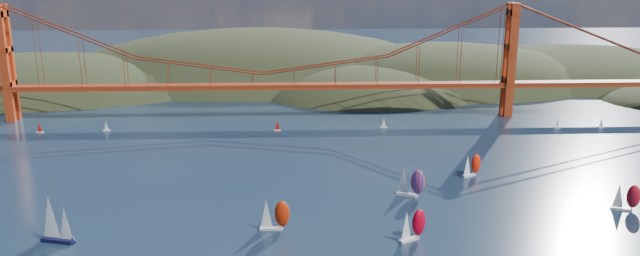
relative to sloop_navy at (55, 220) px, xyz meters
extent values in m
ellipsoid|color=black|center=(-89.71, 218.30, -17.56)|extent=(240.00, 140.00, 64.00)
ellipsoid|color=black|center=(40.29, 258.30, -23.16)|extent=(300.00, 180.00, 96.00)
ellipsoid|color=black|center=(160.29, 228.30, -19.66)|extent=(220.00, 140.00, 76.00)
ellipsoid|color=black|center=(110.29, 198.30, -14.76)|extent=(140.00, 110.00, 48.00)
ellipsoid|color=black|center=(250.29, 248.30, -16.86)|extent=(260.00, 160.00, 60.00)
cube|color=maroon|center=(50.29, 138.30, 9.64)|extent=(440.00, 7.00, 1.60)
cube|color=maroon|center=(50.29, 138.30, 8.44)|extent=(440.00, 7.00, 0.80)
cube|color=maroon|center=(-69.71, 138.30, 21.14)|extent=(4.00, 8.50, 55.00)
cube|color=maroon|center=(170.29, 138.30, 21.14)|extent=(4.00, 8.50, 55.00)
cube|color=black|center=(0.35, -0.09, -5.81)|extent=(9.57, 4.91, 1.11)
cylinder|color=#99999E|center=(0.79, -0.22, 1.40)|extent=(0.14, 0.14, 13.31)
cone|color=white|center=(-1.25, 0.34, 0.73)|extent=(6.33, 6.33, 11.71)
cone|color=white|center=(3.01, -0.82, -0.60)|extent=(4.52, 4.52, 9.31)
cube|color=silver|center=(57.82, 5.31, -6.00)|extent=(6.19, 2.00, 0.73)
cylinder|color=#99999E|center=(58.12, 5.29, -1.05)|extent=(0.09, 0.09, 9.17)
cone|color=white|center=(56.72, 5.36, -1.50)|extent=(3.58, 3.58, 8.07)
ellipsoid|color=#BD2106|center=(61.17, 5.15, -1.50)|extent=(4.40, 2.89, 7.70)
cube|color=white|center=(95.79, -3.71, -6.01)|extent=(5.99, 4.32, 0.71)
cylinder|color=#99999E|center=(96.05, -3.57, -1.20)|extent=(0.09, 0.09, 8.90)
cone|color=white|center=(94.86, -4.23, -1.65)|extent=(4.51, 4.51, 7.83)
ellipsoid|color=#BD0015|center=(98.65, -2.13, -1.65)|extent=(4.90, 4.29, 7.47)
cube|color=silver|center=(164.86, 15.41, -6.01)|extent=(6.05, 3.07, 0.70)
cylinder|color=#99999E|center=(165.14, 15.33, -1.30)|extent=(0.09, 0.09, 8.73)
cone|color=white|center=(163.85, 15.67, -1.73)|extent=(3.99, 3.99, 7.69)
ellipsoid|color=#B20F1D|center=(167.96, 14.58, -1.73)|extent=(4.60, 3.52, 7.34)
cube|color=white|center=(126.80, 48.09, -6.04)|extent=(5.53, 3.68, 0.65)
cylinder|color=#99999E|center=(127.05, 48.21, -1.66)|extent=(0.08, 0.08, 8.10)
cone|color=white|center=(125.92, 47.68, -2.07)|extent=(4.03, 4.03, 7.13)
ellipsoid|color=#F51D07|center=(129.48, 49.37, -2.07)|extent=(4.44, 3.77, 6.81)
cube|color=white|center=(101.26, 30.35, -5.97)|extent=(6.65, 4.52, 0.78)
cylinder|color=#99999E|center=(101.55, 30.20, -0.70)|extent=(0.10, 0.10, 9.77)
cone|color=white|center=(100.21, 30.87, -1.19)|extent=(4.88, 4.88, 8.59)
ellipsoid|color=red|center=(104.47, 28.76, -1.19)|extent=(5.36, 4.59, 8.20)
cube|color=silver|center=(-48.59, 114.90, -6.11)|extent=(3.00, 1.00, 0.50)
cone|color=red|center=(-48.59, 114.90, -3.76)|extent=(2.00, 2.00, 4.20)
cube|color=silver|center=(-19.65, 116.44, -6.11)|extent=(3.00, 1.00, 0.50)
cone|color=white|center=(-19.65, 116.44, -3.76)|extent=(2.00, 2.00, 4.20)
cube|color=silver|center=(185.57, 112.22, -6.11)|extent=(3.00, 1.00, 0.50)
cone|color=white|center=(185.57, 112.22, -3.76)|extent=(2.00, 2.00, 4.20)
cube|color=silver|center=(206.06, 112.13, -6.11)|extent=(3.00, 1.00, 0.50)
cone|color=white|center=(206.06, 112.13, -3.76)|extent=(2.00, 2.00, 4.20)
cube|color=silver|center=(106.13, 116.27, -6.11)|extent=(3.00, 1.00, 0.50)
cone|color=white|center=(106.13, 116.27, -3.76)|extent=(2.00, 2.00, 4.20)
cube|color=silver|center=(57.45, 113.48, -6.11)|extent=(3.00, 1.00, 0.50)
cone|color=red|center=(57.45, 113.48, -3.76)|extent=(2.00, 2.00, 4.20)
camera|label=1|loc=(64.60, -158.86, 67.08)|focal=35.00mm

